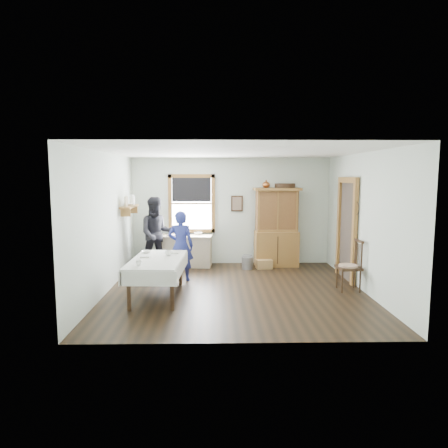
% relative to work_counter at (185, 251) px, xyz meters
% --- Properties ---
extents(room, '(5.01, 5.01, 2.70)m').
position_rel_work_counter_xyz_m(room, '(1.17, -2.16, 0.96)').
color(room, black).
rests_on(room, ground).
extents(window, '(1.18, 0.07, 1.48)m').
position_rel_work_counter_xyz_m(window, '(0.17, 0.31, 1.25)').
color(window, white).
rests_on(window, room).
extents(doorway, '(0.09, 1.14, 2.22)m').
position_rel_work_counter_xyz_m(doorway, '(3.62, -1.31, 0.77)').
color(doorway, '#41372E').
rests_on(doorway, room).
extents(wall_shelf, '(0.24, 1.00, 0.44)m').
position_rel_work_counter_xyz_m(wall_shelf, '(-1.20, -0.62, 1.18)').
color(wall_shelf, olive).
rests_on(wall_shelf, room).
extents(framed_picture, '(0.30, 0.04, 0.40)m').
position_rel_work_counter_xyz_m(framed_picture, '(1.32, 0.30, 1.16)').
color(framed_picture, '#372513').
rests_on(framed_picture, room).
extents(rug_beater, '(0.01, 0.27, 0.27)m').
position_rel_work_counter_xyz_m(rug_beater, '(3.62, -1.86, 1.33)').
color(rug_beater, black).
rests_on(rug_beater, room).
extents(work_counter, '(1.40, 0.62, 0.78)m').
position_rel_work_counter_xyz_m(work_counter, '(0.00, 0.00, 0.00)').
color(work_counter, tan).
rests_on(work_counter, room).
extents(china_hutch, '(1.16, 0.58, 1.95)m').
position_rel_work_counter_xyz_m(china_hutch, '(2.30, 0.02, 0.59)').
color(china_hutch, olive).
rests_on(china_hutch, room).
extents(dining_table, '(1.03, 1.84, 0.72)m').
position_rel_work_counter_xyz_m(dining_table, '(-0.31, -2.53, -0.03)').
color(dining_table, silver).
rests_on(dining_table, room).
extents(spindle_chair, '(0.50, 0.50, 1.01)m').
position_rel_work_counter_xyz_m(spindle_chair, '(3.39, -2.19, 0.12)').
color(spindle_chair, '#372513').
rests_on(spindle_chair, room).
extents(pail, '(0.35, 0.35, 0.30)m').
position_rel_work_counter_xyz_m(pail, '(1.54, -0.32, -0.24)').
color(pail, gray).
rests_on(pail, room).
extents(wicker_basket, '(0.41, 0.32, 0.22)m').
position_rel_work_counter_xyz_m(wicker_basket, '(1.96, -0.28, -0.28)').
color(wicker_basket, '#AC7A4D').
rests_on(wicker_basket, room).
extents(woman_blue, '(0.54, 0.38, 1.40)m').
position_rel_work_counter_xyz_m(woman_blue, '(0.03, -1.35, 0.31)').
color(woman_blue, navy).
rests_on(woman_blue, room).
extents(figure_dark, '(0.92, 0.79, 1.62)m').
position_rel_work_counter_xyz_m(figure_dark, '(-0.62, -0.39, 0.42)').
color(figure_dark, black).
rests_on(figure_dark, room).
extents(table_cup_a, '(0.16, 0.16, 0.10)m').
position_rel_work_counter_xyz_m(table_cup_a, '(-0.14, -2.25, 0.38)').
color(table_cup_a, white).
rests_on(table_cup_a, dining_table).
extents(table_cup_b, '(0.11, 0.11, 0.10)m').
position_rel_work_counter_xyz_m(table_cup_b, '(-0.53, -3.13, 0.38)').
color(table_cup_b, white).
rests_on(table_cup_b, dining_table).
extents(table_bowl, '(0.25, 0.25, 0.05)m').
position_rel_work_counter_xyz_m(table_bowl, '(-0.60, -1.95, 0.36)').
color(table_bowl, white).
rests_on(table_bowl, dining_table).
extents(counter_book, '(0.19, 0.25, 0.02)m').
position_rel_work_counter_xyz_m(counter_book, '(-0.41, -0.01, 0.40)').
color(counter_book, '#77614F').
rests_on(counter_book, work_counter).
extents(counter_bowl, '(0.24, 0.24, 0.06)m').
position_rel_work_counter_xyz_m(counter_bowl, '(0.33, 0.11, 0.42)').
color(counter_bowl, white).
rests_on(counter_bowl, work_counter).
extents(shelf_bowl, '(0.22, 0.22, 0.05)m').
position_rel_work_counter_xyz_m(shelf_bowl, '(-1.20, -0.61, 1.21)').
color(shelf_bowl, white).
rests_on(shelf_bowl, wall_shelf).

